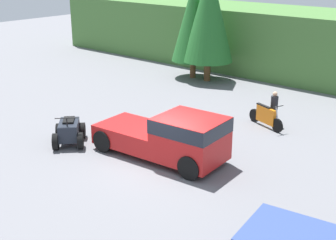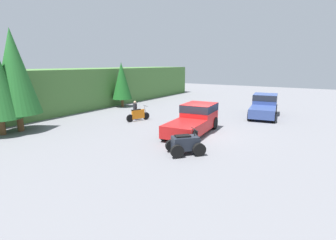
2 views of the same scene
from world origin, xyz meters
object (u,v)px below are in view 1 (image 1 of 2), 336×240
quad_atv (69,132)px  rider_person (274,107)px  pickup_truck_red (172,136)px  dirt_bike (266,117)px

quad_atv → rider_person: rider_person is taller
pickup_truck_red → rider_person: pickup_truck_red is taller
pickup_truck_red → rider_person: bearing=75.9°
pickup_truck_red → rider_person: (1.02, 5.97, -0.12)m
rider_person → dirt_bike: bearing=-76.3°
pickup_truck_red → quad_atv: (-4.27, -1.50, -0.47)m
pickup_truck_red → dirt_bike: (0.87, 5.55, -0.50)m
quad_atv → rider_person: size_ratio=1.35×
dirt_bike → rider_person: 0.59m
quad_atv → pickup_truck_red: bearing=62.8°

